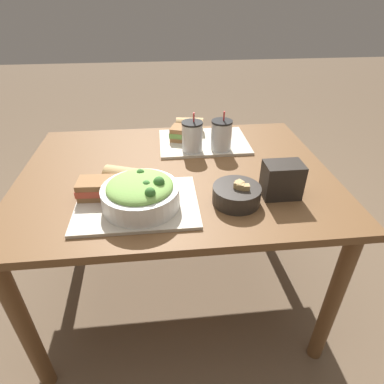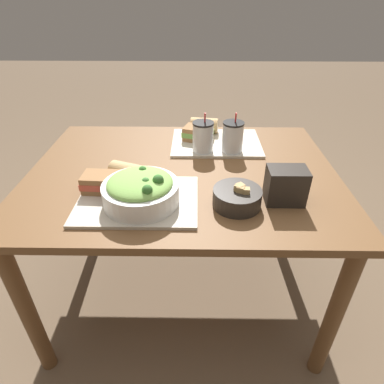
% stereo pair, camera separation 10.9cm
% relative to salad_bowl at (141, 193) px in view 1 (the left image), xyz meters
% --- Properties ---
extents(ground_plane, '(12.00, 12.00, 0.00)m').
position_rel_salad_bowl_xyz_m(ground_plane, '(0.13, 0.25, -0.79)').
color(ground_plane, brown).
extents(dining_table, '(1.25, 0.94, 0.73)m').
position_rel_salad_bowl_xyz_m(dining_table, '(0.13, 0.25, -0.16)').
color(dining_table, brown).
rests_on(dining_table, ground_plane).
extents(tray_near, '(0.42, 0.31, 0.01)m').
position_rel_salad_bowl_xyz_m(tray_near, '(-0.02, 0.02, -0.06)').
color(tray_near, '#BCB29E').
rests_on(tray_near, dining_table).
extents(tray_far, '(0.42, 0.31, 0.01)m').
position_rel_salad_bowl_xyz_m(tray_far, '(0.28, 0.51, -0.06)').
color(tray_far, '#BCB29E').
rests_on(tray_far, dining_table).
extents(salad_bowl, '(0.26, 0.26, 0.12)m').
position_rel_salad_bowl_xyz_m(salad_bowl, '(0.00, 0.00, 0.00)').
color(salad_bowl, white).
rests_on(salad_bowl, tray_near).
extents(soup_bowl, '(0.17, 0.17, 0.08)m').
position_rel_salad_bowl_xyz_m(soup_bowl, '(0.33, 0.00, -0.03)').
color(soup_bowl, '#2D2823').
rests_on(soup_bowl, dining_table).
extents(sandwich_near, '(0.15, 0.10, 0.06)m').
position_rel_salad_bowl_xyz_m(sandwich_near, '(-0.15, 0.07, -0.02)').
color(sandwich_near, olive).
rests_on(sandwich_near, tray_near).
extents(baguette_near, '(0.18, 0.13, 0.07)m').
position_rel_salad_bowl_xyz_m(baguette_near, '(-0.05, 0.13, -0.01)').
color(baguette_near, tan).
rests_on(baguette_near, tray_near).
extents(sandwich_far, '(0.16, 0.13, 0.06)m').
position_rel_salad_bowl_xyz_m(sandwich_far, '(0.19, 0.53, -0.02)').
color(sandwich_far, olive).
rests_on(sandwich_far, tray_far).
extents(baguette_far, '(0.14, 0.09, 0.07)m').
position_rel_salad_bowl_xyz_m(baguette_far, '(0.23, 0.62, -0.01)').
color(baguette_far, tan).
rests_on(baguette_far, tray_far).
extents(drink_cup_dark, '(0.09, 0.09, 0.18)m').
position_rel_salad_bowl_xyz_m(drink_cup_dark, '(0.21, 0.41, 0.01)').
color(drink_cup_dark, silver).
rests_on(drink_cup_dark, tray_far).
extents(drink_cup_red, '(0.09, 0.09, 0.18)m').
position_rel_salad_bowl_xyz_m(drink_cup_red, '(0.34, 0.41, 0.01)').
color(drink_cup_red, silver).
rests_on(drink_cup_red, tray_far).
extents(chip_bag, '(0.13, 0.09, 0.13)m').
position_rel_salad_bowl_xyz_m(chip_bag, '(0.49, 0.03, 0.00)').
color(chip_bag, '#28231E').
rests_on(chip_bag, dining_table).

